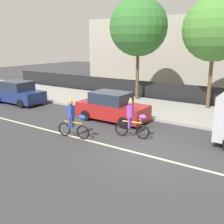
{
  "coord_description": "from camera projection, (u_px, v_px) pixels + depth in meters",
  "views": [
    {
      "loc": [
        4.3,
        -9.23,
        4.31
      ],
      "look_at": [
        -2.68,
        1.2,
        1.0
      ],
      "focal_mm": 42.0,
      "sensor_mm": 36.0,
      "label": 1
    }
  ],
  "objects": [
    {
      "name": "parked_car_navy",
      "position": [
        18.0,
        93.0,
        19.15
      ],
      "size": [
        4.1,
        1.92,
        1.64
      ],
      "color": "navy",
      "rests_on": "ground"
    },
    {
      "name": "street_tree_far_corner",
      "position": [
        215.0,
        29.0,
        16.06
      ],
      "size": [
        3.97,
        3.97,
        6.98
      ],
      "color": "brown",
      "rests_on": "sidewalk_curb"
    },
    {
      "name": "ground_plane",
      "position": [
        150.0,
        151.0,
        10.83
      ],
      "size": [
        80.0,
        80.0,
        0.0
      ],
      "primitive_type": "plane",
      "color": "#38383A"
    },
    {
      "name": "parade_cyclist_cobalt",
      "position": [
        73.0,
        120.0,
        12.11
      ],
      "size": [
        1.72,
        0.51,
        1.92
      ],
      "color": "black",
      "rests_on": "ground"
    },
    {
      "name": "sidewalk_curb",
      "position": [
        196.0,
        114.0,
        16.03
      ],
      "size": [
        60.0,
        5.0,
        0.15
      ],
      "primitive_type": "cube",
      "color": "#9E9B93",
      "rests_on": "ground"
    },
    {
      "name": "fence_line",
      "position": [
        209.0,
        97.0,
        18.2
      ],
      "size": [
        40.0,
        0.08,
        1.4
      ],
      "primitive_type": "cube",
      "color": "black",
      "rests_on": "ground"
    },
    {
      "name": "road_centre_line",
      "position": [
        144.0,
        155.0,
        10.42
      ],
      "size": [
        36.0,
        0.14,
        0.01
      ],
      "primitive_type": "cube",
      "color": "beige",
      "rests_on": "ground"
    },
    {
      "name": "street_tree_near_lamp",
      "position": [
        139.0,
        27.0,
        18.85
      ],
      "size": [
        4.21,
        4.21,
        7.41
      ],
      "color": "brown",
      "rests_on": "sidewalk_curb"
    },
    {
      "name": "parade_cyclist_purple",
      "position": [
        132.0,
        120.0,
        12.16
      ],
      "size": [
        1.71,
        0.53,
        1.92
      ],
      "color": "black",
      "rests_on": "ground"
    },
    {
      "name": "parked_car_red",
      "position": [
        112.0,
        107.0,
        14.89
      ],
      "size": [
        4.1,
        1.92,
        1.64
      ],
      "color": "#AD1E1E",
      "rests_on": "ground"
    }
  ]
}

